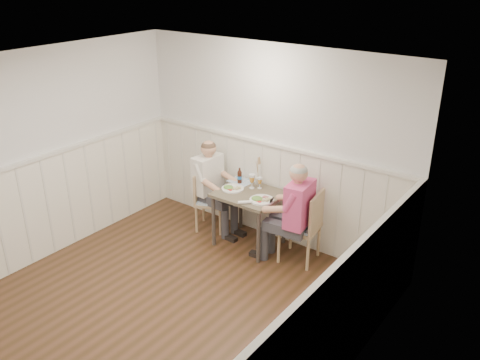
{
  "coord_description": "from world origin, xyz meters",
  "views": [
    {
      "loc": [
        3.35,
        -2.98,
        3.5
      ],
      "look_at": [
        -0.07,
        1.64,
        1.0
      ],
      "focal_mm": 38.0,
      "sensor_mm": 36.0,
      "label": 1
    }
  ],
  "objects_px": {
    "dining_table": "(249,200)",
    "diner_cream": "(210,192)",
    "beer_bottle": "(240,176)",
    "grass_vase": "(257,171)",
    "chair_right": "(305,224)",
    "chair_left": "(208,198)",
    "man_in_pink": "(295,223)"
  },
  "relations": [
    {
      "from": "chair_right",
      "to": "diner_cream",
      "type": "height_order",
      "value": "diner_cream"
    },
    {
      "from": "chair_right",
      "to": "grass_vase",
      "type": "xyz_separation_m",
      "value": [
        -0.87,
        0.22,
        0.42
      ]
    },
    {
      "from": "dining_table",
      "to": "grass_vase",
      "type": "distance_m",
      "value": 0.42
    },
    {
      "from": "chair_left",
      "to": "beer_bottle",
      "type": "distance_m",
      "value": 0.61
    },
    {
      "from": "dining_table",
      "to": "man_in_pink",
      "type": "height_order",
      "value": "man_in_pink"
    },
    {
      "from": "man_in_pink",
      "to": "chair_left",
      "type": "bearing_deg",
      "value": 176.87
    },
    {
      "from": "man_in_pink",
      "to": "grass_vase",
      "type": "height_order",
      "value": "man_in_pink"
    },
    {
      "from": "diner_cream",
      "to": "beer_bottle",
      "type": "xyz_separation_m",
      "value": [
        0.41,
        0.12,
        0.29
      ]
    },
    {
      "from": "chair_left",
      "to": "grass_vase",
      "type": "distance_m",
      "value": 0.84
    },
    {
      "from": "dining_table",
      "to": "man_in_pink",
      "type": "distance_m",
      "value": 0.73
    },
    {
      "from": "man_in_pink",
      "to": "grass_vase",
      "type": "xyz_separation_m",
      "value": [
        -0.81,
        0.35,
        0.37
      ]
    },
    {
      "from": "dining_table",
      "to": "grass_vase",
      "type": "relative_size",
      "value": 1.96
    },
    {
      "from": "chair_right",
      "to": "diner_cream",
      "type": "xyz_separation_m",
      "value": [
        -1.48,
        -0.02,
        0.04
      ]
    },
    {
      "from": "man_in_pink",
      "to": "grass_vase",
      "type": "relative_size",
      "value": 3.28
    },
    {
      "from": "man_in_pink",
      "to": "chair_right",
      "type": "bearing_deg",
      "value": 65.22
    },
    {
      "from": "dining_table",
      "to": "diner_cream",
      "type": "height_order",
      "value": "diner_cream"
    },
    {
      "from": "chair_left",
      "to": "diner_cream",
      "type": "distance_m",
      "value": 0.1
    },
    {
      "from": "dining_table",
      "to": "diner_cream",
      "type": "distance_m",
      "value": 0.7
    },
    {
      "from": "diner_cream",
      "to": "grass_vase",
      "type": "relative_size",
      "value": 3.18
    },
    {
      "from": "beer_bottle",
      "to": "grass_vase",
      "type": "height_order",
      "value": "grass_vase"
    },
    {
      "from": "dining_table",
      "to": "chair_right",
      "type": "xyz_separation_m",
      "value": [
        0.79,
        0.07,
        -0.13
      ]
    },
    {
      "from": "beer_bottle",
      "to": "grass_vase",
      "type": "relative_size",
      "value": 0.53
    },
    {
      "from": "chair_right",
      "to": "beer_bottle",
      "type": "distance_m",
      "value": 1.12
    },
    {
      "from": "dining_table",
      "to": "chair_left",
      "type": "xyz_separation_m",
      "value": [
        -0.73,
        0.02,
        -0.18
      ]
    },
    {
      "from": "chair_right",
      "to": "diner_cream",
      "type": "relative_size",
      "value": 0.72
    },
    {
      "from": "chair_right",
      "to": "man_in_pink",
      "type": "xyz_separation_m",
      "value": [
        -0.06,
        -0.13,
        0.06
      ]
    },
    {
      "from": "diner_cream",
      "to": "beer_bottle",
      "type": "height_order",
      "value": "diner_cream"
    },
    {
      "from": "grass_vase",
      "to": "beer_bottle",
      "type": "bearing_deg",
      "value": -149.57
    },
    {
      "from": "chair_right",
      "to": "chair_left",
      "type": "height_order",
      "value": "chair_right"
    },
    {
      "from": "grass_vase",
      "to": "chair_right",
      "type": "bearing_deg",
      "value": -14.05
    },
    {
      "from": "man_in_pink",
      "to": "dining_table",
      "type": "bearing_deg",
      "value": 175.64
    },
    {
      "from": "man_in_pink",
      "to": "beer_bottle",
      "type": "bearing_deg",
      "value": 167.26
    }
  ]
}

